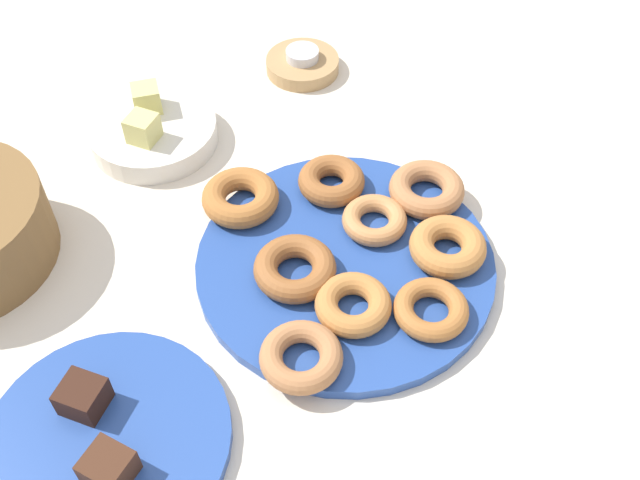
% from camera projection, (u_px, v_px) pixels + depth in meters
% --- Properties ---
extents(ground_plane, '(2.40, 2.40, 0.00)m').
position_uv_depth(ground_plane, '(345.00, 267.00, 0.89)').
color(ground_plane, beige).
extents(donut_plate, '(0.35, 0.35, 0.02)m').
position_uv_depth(donut_plate, '(345.00, 263.00, 0.88)').
color(donut_plate, '#284C9E').
rests_on(donut_plate, ground_plane).
extents(donut_0, '(0.11, 0.11, 0.02)m').
position_uv_depth(donut_0, '(374.00, 220.00, 0.90)').
color(donut_0, '#C6844C').
rests_on(donut_0, donut_plate).
extents(donut_1, '(0.13, 0.13, 0.03)m').
position_uv_depth(donut_1, '(240.00, 198.00, 0.92)').
color(donut_1, '#AD6B33').
rests_on(donut_1, donut_plate).
extents(donut_2, '(0.13, 0.13, 0.03)m').
position_uv_depth(donut_2, '(448.00, 247.00, 0.87)').
color(donut_2, '#BC7A3D').
rests_on(donut_2, donut_plate).
extents(donut_3, '(0.12, 0.12, 0.02)m').
position_uv_depth(donut_3, '(431.00, 309.00, 0.81)').
color(donut_3, '#AD6B33').
rests_on(donut_3, donut_plate).
extents(donut_4, '(0.11, 0.11, 0.03)m').
position_uv_depth(donut_4, '(331.00, 181.00, 0.94)').
color(donut_4, '#995B2D').
rests_on(donut_4, donut_plate).
extents(donut_5, '(0.09, 0.09, 0.02)m').
position_uv_depth(donut_5, '(301.00, 357.00, 0.77)').
color(donut_5, '#B27547').
rests_on(donut_5, donut_plate).
extents(donut_6, '(0.11, 0.11, 0.03)m').
position_uv_depth(donut_6, '(295.00, 268.00, 0.85)').
color(donut_6, '#995B2D').
rests_on(donut_6, donut_plate).
extents(donut_7, '(0.12, 0.12, 0.03)m').
position_uv_depth(donut_7, '(427.00, 189.00, 0.93)').
color(donut_7, '#B27547').
rests_on(donut_7, donut_plate).
extents(donut_8, '(0.09, 0.09, 0.03)m').
position_uv_depth(donut_8, '(353.00, 305.00, 0.82)').
color(donut_8, '#BC7A3D').
rests_on(donut_8, donut_plate).
extents(cake_plate, '(0.24, 0.24, 0.01)m').
position_uv_depth(cake_plate, '(108.00, 440.00, 0.74)').
color(cake_plate, '#284C9E').
rests_on(cake_plate, ground_plane).
extents(brownie_near, '(0.05, 0.05, 0.03)m').
position_uv_depth(brownie_near, '(109.00, 467.00, 0.69)').
color(brownie_near, '#472819').
rests_on(brownie_near, cake_plate).
extents(brownie_far, '(0.05, 0.05, 0.03)m').
position_uv_depth(brownie_far, '(83.00, 396.00, 0.74)').
color(brownie_far, '#381E14').
rests_on(brownie_far, cake_plate).
extents(candle_holder, '(0.11, 0.11, 0.02)m').
position_uv_depth(candle_holder, '(303.00, 65.00, 1.13)').
color(candle_holder, tan).
rests_on(candle_holder, ground_plane).
extents(tealight, '(0.05, 0.05, 0.01)m').
position_uv_depth(tealight, '(302.00, 54.00, 1.11)').
color(tealight, silver).
rests_on(tealight, candle_holder).
extents(fruit_bowl, '(0.17, 0.17, 0.03)m').
position_uv_depth(fruit_bowl, '(154.00, 133.00, 1.02)').
color(fruit_bowl, silver).
rests_on(fruit_bowl, ground_plane).
extents(melon_chunk_left, '(0.04, 0.04, 0.04)m').
position_uv_depth(melon_chunk_left, '(143.00, 128.00, 0.97)').
color(melon_chunk_left, '#DBD67A').
rests_on(melon_chunk_left, fruit_bowl).
extents(melon_chunk_right, '(0.05, 0.05, 0.04)m').
position_uv_depth(melon_chunk_right, '(147.00, 98.00, 1.01)').
color(melon_chunk_right, '#DBD67A').
rests_on(melon_chunk_right, fruit_bowl).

